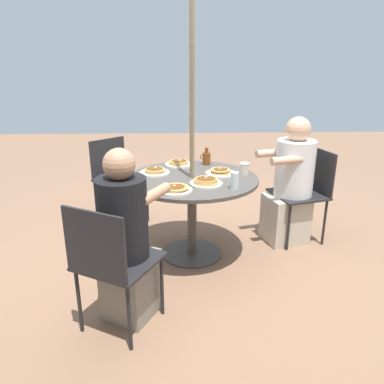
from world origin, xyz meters
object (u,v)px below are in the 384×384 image
Objects in this scene: patio_chair_east at (306,188)px; coffee_cup at (244,169)px; pancake_plate_a at (179,164)px; pancake_plate_b at (175,189)px; diner_east at (291,187)px; drinking_glass_a at (235,181)px; patio_chair_south at (116,174)px; diner_north at (127,244)px; patio_table at (192,191)px; pancake_plate_c at (206,182)px; patio_chair_north at (110,260)px; pancake_plate_e at (155,172)px; syrup_bottle at (206,158)px; pancake_plate_d at (220,172)px.

patio_chair_east reaches higher than coffee_cup.
pancake_plate_a is (1.19, -0.09, 0.23)m from patio_chair_east.
diner_east is at bearing -150.38° from pancake_plate_b.
coffee_cup is at bearing -110.10° from drinking_glass_a.
patio_chair_south is 8.89× the size of coffee_cup.
patio_table is at bearing 90.00° from diner_north.
diner_north is 1.34× the size of patio_chair_south.
patio_table is 8.50× the size of drinking_glass_a.
diner_east is 4.55× the size of pancake_plate_c.
diner_north is (0.45, 0.84, -0.06)m from patio_table.
pancake_plate_a is at bearing -69.94° from pancake_plate_c.
patio_chair_north is at bearing 113.54° from patio_chair_east.
patio_chair_north is 1.15m from pancake_plate_e.
syrup_bottle is at bearing -94.49° from pancake_plate_c.
pancake_plate_c is at bearing -28.25° from drinking_glass_a.
diner_north reaches higher than syrup_bottle.
pancake_plate_e is (1.40, 0.17, 0.23)m from patio_chair_east.
pancake_plate_c reaches higher than pancake_plate_a.
syrup_bottle is (-0.47, -0.29, 0.04)m from pancake_plate_e.
coffee_cup is (-1.22, 0.74, 0.26)m from patio_chair_south.
diner_north is at bearing 52.86° from pancake_plate_d.
diner_east is at bearing 66.48° from diner_north.
pancake_plate_e is at bearing 51.30° from pancake_plate_a.
diner_north is at bearing 35.02° from drinking_glass_a.
patio_chair_south is (1.86, -0.53, 0.00)m from patio_chair_east.
patio_chair_south reaches higher than pancake_plate_c.
patio_chair_south is 0.86m from pancake_plate_e.
pancake_plate_a is 1.00× the size of pancake_plate_b.
patio_table is 1.27× the size of patio_chair_south.
pancake_plate_e is 2.65× the size of coffee_cup.
pancake_plate_c is at bearing 142.94° from pancake_plate_e.
coffee_cup is (-0.45, -0.07, 0.17)m from patio_table.
pancake_plate_b is at bearing 5.81° from drinking_glass_a.
diner_east is 0.55m from coffee_cup.
pancake_plate_b is (1.23, 0.65, 0.22)m from patio_chair_east.
pancake_plate_e is 1.60× the size of syrup_bottle.
diner_north reaches higher than patio_chair_south.
pancake_plate_d is 1.99× the size of drinking_glass_a.
patio_chair_north reaches higher than drinking_glass_a.
pancake_plate_c is at bearing 79.49° from patio_chair_north.
coffee_cup is (-0.56, 0.30, 0.03)m from pancake_plate_a.
patio_table is 1.13m from patio_chair_east.
diner_east is (-1.37, -1.09, 0.00)m from diner_north.
coffee_cup is at bearing -141.82° from pancake_plate_c.
pancake_plate_e is at bearing 79.66° from patio_chair_south.
syrup_bottle is at bearing -148.63° from pancake_plate_e.
syrup_bottle is 1.24× the size of drinking_glass_a.
pancake_plate_d is at bearing 89.49° from patio_chair_east.
diner_north is 1.34× the size of patio_chair_east.
patio_chair_south is 3.35× the size of pancake_plate_c.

